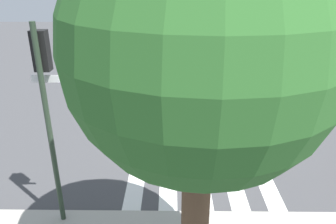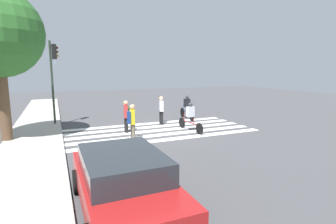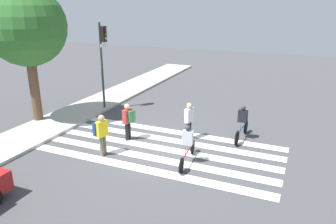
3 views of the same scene
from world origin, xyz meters
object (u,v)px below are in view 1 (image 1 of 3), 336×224
Objects in this scene: pedestrian_adult_tall_backpack at (157,101)px; pedestrian_adult_yellow_jacket at (244,130)px; pedestrian_adult_blue_shirt at (189,127)px; cyclist_near_curb at (211,97)px; traffic_light at (46,92)px; cyclist_far_lane at (140,86)px; street_tree at (202,51)px.

pedestrian_adult_yellow_jacket is (-3.00, 2.68, 0.05)m from pedestrian_adult_tall_backpack.
cyclist_near_curb is (-1.10, -3.23, -0.14)m from pedestrian_adult_blue_shirt.
cyclist_far_lane is at bearing -98.40° from traffic_light.
street_tree is 6.73m from pedestrian_adult_blue_shirt.
cyclist_far_lane is (-1.19, -8.07, -2.59)m from traffic_light.
pedestrian_adult_yellow_jacket reaches higher than cyclist_near_curb.
pedestrian_adult_yellow_jacket is at bearing -148.08° from traffic_light.
traffic_light reaches higher than pedestrian_adult_yellow_jacket.
traffic_light is 8.56m from cyclist_far_lane.
traffic_light is 2.86× the size of pedestrian_adult_yellow_jacket.
street_tree is (-3.10, 2.15, 1.37)m from traffic_light.
street_tree is 3.06× the size of cyclist_far_lane.
traffic_light is 6.69m from pedestrian_adult_tall_backpack.
pedestrian_adult_blue_shirt is 3.41m from cyclist_near_curb.
traffic_light is at bearing -34.72° from street_tree.
cyclist_far_lane is (0.90, -2.23, -0.10)m from pedestrian_adult_tall_backpack.
pedestrian_adult_tall_backpack is (-2.09, -5.84, -2.49)m from traffic_light.
pedestrian_adult_tall_backpack is at bearing 155.02° from pedestrian_adult_yellow_jacket.
traffic_light is 2.89× the size of pedestrian_adult_tall_backpack.
pedestrian_adult_yellow_jacket is 3.52m from cyclist_near_curb.
traffic_light is at bearing -95.45° from pedestrian_adult_tall_backpack.
pedestrian_adult_blue_shirt is at bearing -91.90° from street_tree.
pedestrian_adult_blue_shirt is 0.74× the size of cyclist_near_curb.
street_tree is 8.93m from pedestrian_adult_tall_backpack.
pedestrian_adult_tall_backpack is at bearing 13.20° from cyclist_near_curb.
traffic_light is 2.23× the size of cyclist_far_lane.
traffic_light is 4.01m from street_tree.
pedestrian_adult_tall_backpack is 0.77× the size of cyclist_far_lane.
pedestrian_adult_blue_shirt is (-3.28, -3.39, -2.46)m from traffic_light.
traffic_light is at bearing 57.48° from pedestrian_adult_blue_shirt.
pedestrian_adult_blue_shirt reaches higher than cyclist_far_lane.
pedestrian_adult_blue_shirt is at bearing -134.11° from traffic_light.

